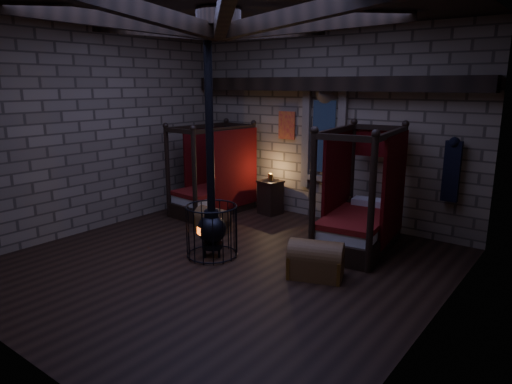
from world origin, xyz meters
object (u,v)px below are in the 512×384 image
Objects in this scene: trunk_left at (213,221)px; trunk_right at (316,261)px; stove at (212,225)px; bed_left at (215,191)px; bed_right at (360,219)px.

trunk_right is (2.94, -0.74, 0.05)m from trunk_left.
stove is (0.98, -1.08, 0.36)m from trunk_left.
stove is at bearing -46.23° from trunk_left.
stove reaches higher than bed_left.
stove is (-1.90, -2.07, 0.03)m from bed_right.
bed_left is 4.38m from trunk_right.
stove is at bearing -43.95° from bed_left.
bed_left is 2.91× the size of trunk_left.
stove is (-1.96, -0.33, 0.31)m from trunk_right.
trunk_left is (0.99, -1.17, -0.29)m from bed_left.
bed_left is at bearing 131.72° from trunk_left.
bed_left is 0.52× the size of stove.
trunk_right is at bearing -12.72° from trunk_left.
trunk_right is at bearing 32.16° from stove.
bed_right reaches higher than bed_left.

